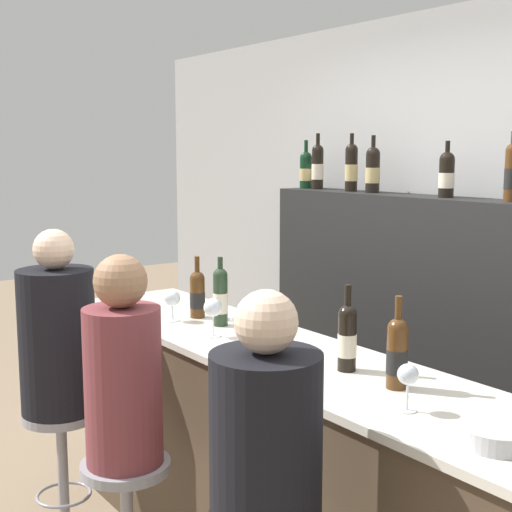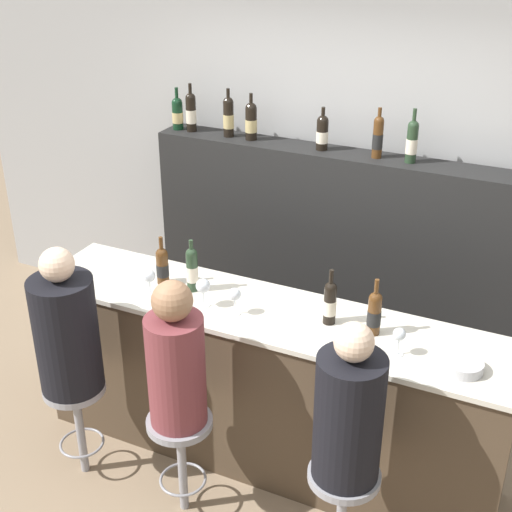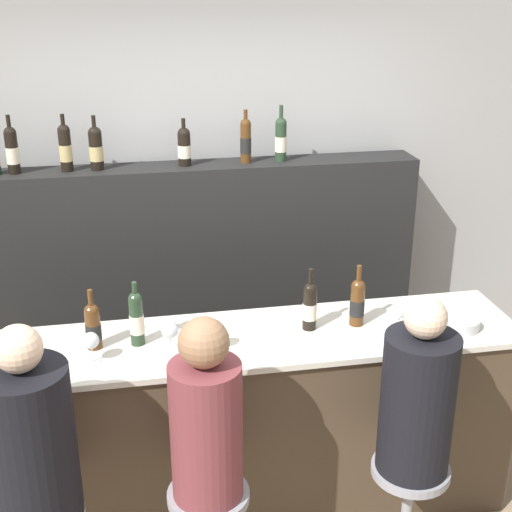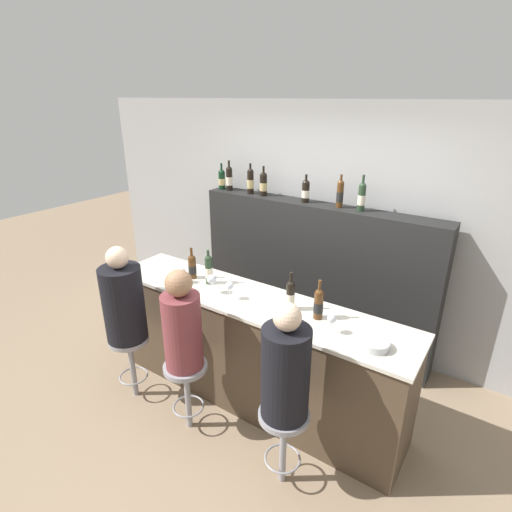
{
  "view_description": "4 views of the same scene",
  "coord_description": "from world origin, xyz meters",
  "px_view_note": "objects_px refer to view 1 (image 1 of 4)",
  "views": [
    {
      "loc": [
        2.21,
        -1.46,
        1.85
      ],
      "look_at": [
        -0.1,
        0.24,
        1.42
      ],
      "focal_mm": 50.0,
      "sensor_mm": 36.0,
      "label": 1
    },
    {
      "loc": [
        1.4,
        -2.82,
        3.1
      ],
      "look_at": [
        -0.07,
        0.3,
        1.35
      ],
      "focal_mm": 50.0,
      "sensor_mm": 36.0,
      "label": 2
    },
    {
      "loc": [
        -0.49,
        -2.75,
        2.7
      ],
      "look_at": [
        0.1,
        0.35,
        1.44
      ],
      "focal_mm": 50.0,
      "sensor_mm": 36.0,
      "label": 3
    },
    {
      "loc": [
        1.72,
        -2.16,
        2.63
      ],
      "look_at": [
        0.1,
        0.22,
        1.47
      ],
      "focal_mm": 28.0,
      "sensor_mm": 36.0,
      "label": 4
    }
  ],
  "objects_px": {
    "guest_seated_middle": "(123,372)",
    "guest_seated_right": "(266,454)",
    "wine_bottle_backbar_1": "(318,166)",
    "bar_stool_left": "(62,439)",
    "wine_bottle_backbar_4": "(447,174)",
    "wine_glass_2": "(239,319)",
    "wine_glass_0": "(172,299)",
    "guest_seated_left": "(57,334)",
    "bar_stool_middle": "(126,495)",
    "wine_bottle_counter_0": "(197,294)",
    "wine_bottle_counter_3": "(397,352)",
    "wine_bottle_backbar_5": "(512,172)",
    "metal_bowl": "(497,436)",
    "wine_bottle_backbar_0": "(306,170)",
    "wine_bottle_counter_2": "(347,337)",
    "wine_bottle_backbar_3": "(373,169)",
    "wine_bottle_backbar_2": "(351,167)",
    "wine_glass_1": "(213,309)",
    "wine_bottle_counter_1": "(220,296)",
    "wine_glass_3": "(408,376)"
  },
  "relations": [
    {
      "from": "wine_bottle_backbar_2",
      "to": "wine_glass_2",
      "type": "xyz_separation_m",
      "value": [
        0.68,
        -1.27,
        -0.59
      ]
    },
    {
      "from": "bar_stool_middle",
      "to": "guest_seated_right",
      "type": "xyz_separation_m",
      "value": [
        0.92,
        0.0,
        0.5
      ]
    },
    {
      "from": "guest_seated_right",
      "to": "wine_bottle_backbar_0",
      "type": "bearing_deg",
      "value": 137.48
    },
    {
      "from": "wine_bottle_backbar_1",
      "to": "bar_stool_middle",
      "type": "height_order",
      "value": "wine_bottle_backbar_1"
    },
    {
      "from": "metal_bowl",
      "to": "bar_stool_left",
      "type": "distance_m",
      "value": 2.16
    },
    {
      "from": "wine_bottle_backbar_0",
      "to": "wine_bottle_backbar_5",
      "type": "bearing_deg",
      "value": -0.0
    },
    {
      "from": "wine_bottle_backbar_1",
      "to": "metal_bowl",
      "type": "bearing_deg",
      "value": -29.87
    },
    {
      "from": "wine_bottle_counter_2",
      "to": "wine_bottle_backbar_5",
      "type": "xyz_separation_m",
      "value": [
        -0.12,
        1.14,
        0.58
      ]
    },
    {
      "from": "wine_glass_0",
      "to": "bar_stool_middle",
      "type": "bearing_deg",
      "value": -46.29
    },
    {
      "from": "wine_glass_0",
      "to": "wine_glass_2",
      "type": "bearing_deg",
      "value": 0.0
    },
    {
      "from": "wine_bottle_backbar_1",
      "to": "bar_stool_left",
      "type": "bearing_deg",
      "value": -83.73
    },
    {
      "from": "wine_glass_2",
      "to": "guest_seated_right",
      "type": "distance_m",
      "value": 0.97
    },
    {
      "from": "metal_bowl",
      "to": "guest_seated_middle",
      "type": "height_order",
      "value": "guest_seated_middle"
    },
    {
      "from": "guest_seated_middle",
      "to": "guest_seated_right",
      "type": "distance_m",
      "value": 0.92
    },
    {
      "from": "wine_bottle_counter_0",
      "to": "guest_seated_left",
      "type": "height_order",
      "value": "guest_seated_left"
    },
    {
      "from": "wine_bottle_counter_1",
      "to": "wine_bottle_backbar_2",
      "type": "height_order",
      "value": "wine_bottle_backbar_2"
    },
    {
      "from": "wine_glass_0",
      "to": "guest_seated_left",
      "type": "relative_size",
      "value": 0.17
    },
    {
      "from": "wine_bottle_counter_2",
      "to": "wine_glass_1",
      "type": "bearing_deg",
      "value": -169.01
    },
    {
      "from": "wine_bottle_counter_0",
      "to": "wine_bottle_backbar_4",
      "type": "relative_size",
      "value": 1.05
    },
    {
      "from": "wine_bottle_backbar_5",
      "to": "bar_stool_left",
      "type": "distance_m",
      "value": 2.45
    },
    {
      "from": "wine_glass_2",
      "to": "bar_stool_left",
      "type": "xyz_separation_m",
      "value": [
        -0.78,
        -0.48,
        -0.67
      ]
    },
    {
      "from": "wine_bottle_backbar_3",
      "to": "metal_bowl",
      "type": "relative_size",
      "value": 1.67
    },
    {
      "from": "wine_bottle_counter_3",
      "to": "wine_bottle_backbar_5",
      "type": "bearing_deg",
      "value": 107.77
    },
    {
      "from": "wine_bottle_counter_3",
      "to": "guest_seated_middle",
      "type": "xyz_separation_m",
      "value": [
        -0.84,
        -0.62,
        -0.17
      ]
    },
    {
      "from": "wine_bottle_backbar_2",
      "to": "guest_seated_right",
      "type": "relative_size",
      "value": 0.4
    },
    {
      "from": "wine_bottle_counter_2",
      "to": "wine_glass_1",
      "type": "relative_size",
      "value": 1.88
    },
    {
      "from": "wine_bottle_counter_0",
      "to": "wine_bottle_backbar_4",
      "type": "bearing_deg",
      "value": 63.99
    },
    {
      "from": "wine_bottle_backbar_5",
      "to": "wine_glass_1",
      "type": "height_order",
      "value": "wine_bottle_backbar_5"
    },
    {
      "from": "wine_bottle_counter_1",
      "to": "wine_glass_3",
      "type": "relative_size",
      "value": 2.12
    },
    {
      "from": "wine_bottle_backbar_1",
      "to": "wine_bottle_backbar_4",
      "type": "height_order",
      "value": "wine_bottle_backbar_1"
    },
    {
      "from": "wine_bottle_counter_1",
      "to": "wine_glass_0",
      "type": "relative_size",
      "value": 2.16
    },
    {
      "from": "wine_bottle_counter_0",
      "to": "bar_stool_left",
      "type": "xyz_separation_m",
      "value": [
        -0.24,
        -0.62,
        -0.67
      ]
    },
    {
      "from": "wine_bottle_backbar_2",
      "to": "bar_stool_middle",
      "type": "xyz_separation_m",
      "value": [
        0.59,
        -1.76,
        -1.26
      ]
    },
    {
      "from": "wine_bottle_counter_0",
      "to": "bar_stool_middle",
      "type": "xyz_separation_m",
      "value": [
        0.45,
        -0.62,
        -0.67
      ]
    },
    {
      "from": "wine_bottle_counter_2",
      "to": "guest_seated_left",
      "type": "bearing_deg",
      "value": -154.36
    },
    {
      "from": "wine_glass_1",
      "to": "wine_glass_2",
      "type": "height_order",
      "value": "wine_glass_1"
    },
    {
      "from": "wine_bottle_backbar_4",
      "to": "wine_bottle_counter_3",
      "type": "bearing_deg",
      "value": -57.03
    },
    {
      "from": "wine_bottle_backbar_5",
      "to": "wine_bottle_backbar_3",
      "type": "bearing_deg",
      "value": 180.0
    },
    {
      "from": "wine_bottle_backbar_4",
      "to": "bar_stool_left",
      "type": "distance_m",
      "value": 2.29
    },
    {
      "from": "metal_bowl",
      "to": "bar_stool_middle",
      "type": "distance_m",
      "value": 1.53
    },
    {
      "from": "wine_bottle_backbar_2",
      "to": "wine_bottle_backbar_4",
      "type": "height_order",
      "value": "wine_bottle_backbar_2"
    },
    {
      "from": "wine_bottle_backbar_4",
      "to": "wine_glass_2",
      "type": "xyz_separation_m",
      "value": [
        -0.01,
        -1.27,
        -0.57
      ]
    },
    {
      "from": "wine_bottle_backbar_4",
      "to": "wine_glass_2",
      "type": "height_order",
      "value": "wine_bottle_backbar_4"
    },
    {
      "from": "wine_bottle_counter_2",
      "to": "wine_bottle_backbar_0",
      "type": "height_order",
      "value": "wine_bottle_backbar_0"
    },
    {
      "from": "wine_glass_0",
      "to": "guest_seated_middle",
      "type": "bearing_deg",
      "value": -46.29
    },
    {
      "from": "wine_bottle_counter_1",
      "to": "wine_glass_3",
      "type": "bearing_deg",
      "value": -6.15
    },
    {
      "from": "wine_glass_0",
      "to": "wine_bottle_backbar_2",
      "type": "bearing_deg",
      "value": 95.71
    },
    {
      "from": "wine_bottle_counter_3",
      "to": "wine_bottle_backbar_5",
      "type": "distance_m",
      "value": 1.33
    },
    {
      "from": "wine_bottle_counter_1",
      "to": "wine_bottle_counter_2",
      "type": "xyz_separation_m",
      "value": [
        0.85,
        0.0,
        -0.01
      ]
    },
    {
      "from": "wine_bottle_backbar_5",
      "to": "guest_seated_middle",
      "type": "height_order",
      "value": "wine_bottle_backbar_5"
    }
  ]
}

